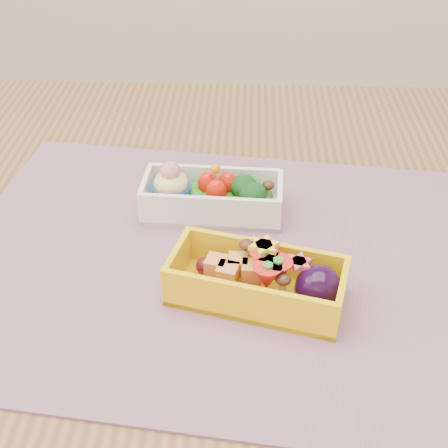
{
  "coord_description": "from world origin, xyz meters",
  "views": [
    {
      "loc": [
        0.03,
        -0.48,
        1.13
      ],
      "look_at": [
        0.01,
        -0.02,
        0.79
      ],
      "focal_mm": 48.78,
      "sensor_mm": 36.0,
      "label": 1
    }
  ],
  "objects_px": {
    "placemat": "(216,259)",
    "bento_yellow": "(261,280)",
    "table": "(219,317)",
    "bento_white": "(212,196)"
  },
  "relations": [
    {
      "from": "table",
      "to": "bento_white",
      "type": "height_order",
      "value": "bento_white"
    },
    {
      "from": "table",
      "to": "bento_yellow",
      "type": "distance_m",
      "value": 0.15
    },
    {
      "from": "table",
      "to": "placemat",
      "type": "relative_size",
      "value": 2.34
    },
    {
      "from": "placemat",
      "to": "bento_white",
      "type": "distance_m",
      "value": 0.08
    },
    {
      "from": "table",
      "to": "placemat",
      "type": "height_order",
      "value": "placemat"
    },
    {
      "from": "table",
      "to": "bento_yellow",
      "type": "height_order",
      "value": "bento_yellow"
    },
    {
      "from": "table",
      "to": "placemat",
      "type": "xyz_separation_m",
      "value": [
        -0.0,
        -0.02,
        0.1
      ]
    },
    {
      "from": "table",
      "to": "bento_yellow",
      "type": "bearing_deg",
      "value": -61.7
    },
    {
      "from": "bento_white",
      "to": "table",
      "type": "bearing_deg",
      "value": -77.52
    },
    {
      "from": "placemat",
      "to": "bento_yellow",
      "type": "relative_size",
      "value": 3.12
    }
  ]
}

